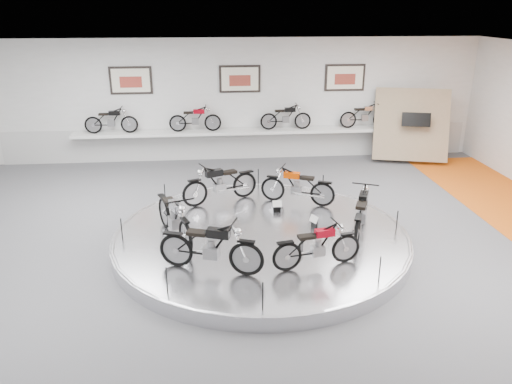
{
  "coord_description": "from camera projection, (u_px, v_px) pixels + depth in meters",
  "views": [
    {
      "loc": [
        -1.05,
        -9.53,
        4.94
      ],
      "look_at": [
        -0.08,
        0.6,
        1.13
      ],
      "focal_mm": 35.0,
      "sensor_mm": 36.0,
      "label": 1
    }
  ],
  "objects": [
    {
      "name": "platform_rim",
      "position": [
        261.0,
        233.0,
        10.89
      ],
      "size": [
        6.4,
        6.4,
        0.1
      ],
      "primitive_type": "torus",
      "color": "#B2B2BA",
      "rests_on": "display_platform"
    },
    {
      "name": "shelf_bike_c",
      "position": [
        286.0,
        119.0,
        16.6
      ],
      "size": [
        1.22,
        0.43,
        0.73
      ],
      "primitive_type": null,
      "color": "black",
      "rests_on": "shelf"
    },
    {
      "name": "floor",
      "position": [
        262.0,
        251.0,
        10.71
      ],
      "size": [
        16.0,
        16.0,
        0.0
      ],
      "primitive_type": "plane",
      "color": "#4D4D4F",
      "rests_on": "ground"
    },
    {
      "name": "display_panel",
      "position": [
        411.0,
        125.0,
        16.46
      ],
      "size": [
        2.56,
        1.52,
        2.3
      ],
      "primitive_type": "cube",
      "rotation": [
        -0.35,
        0.0,
        -0.26
      ],
      "color": "#987B60",
      "rests_on": "floor"
    },
    {
      "name": "bike_a",
      "position": [
        297.0,
        186.0,
        12.31
      ],
      "size": [
        1.69,
        1.15,
        0.94
      ],
      "primitive_type": null,
      "rotation": [
        0.0,
        0.0,
        2.73
      ],
      "color": "#C63A00",
      "rests_on": "display_platform"
    },
    {
      "name": "poster_right",
      "position": [
        345.0,
        78.0,
        16.57
      ],
      "size": [
        1.35,
        0.06,
        0.88
      ],
      "primitive_type": "cube",
      "color": "white",
      "rests_on": "wall_back"
    },
    {
      "name": "bike_e",
      "position": [
        317.0,
        245.0,
        9.31
      ],
      "size": [
        1.57,
        0.81,
        0.88
      ],
      "primitive_type": null,
      "rotation": [
        0.0,
        0.0,
        6.48
      ],
      "color": "maroon",
      "rests_on": "display_platform"
    },
    {
      "name": "shelf",
      "position": [
        241.0,
        132.0,
        16.61
      ],
      "size": [
        11.0,
        0.55,
        0.1
      ],
      "primitive_type": "cube",
      "color": "silver",
      "rests_on": "wall_back"
    },
    {
      "name": "bike_f",
      "position": [
        362.0,
        212.0,
        10.68
      ],
      "size": [
        1.23,
        1.8,
        1.0
      ],
      "primitive_type": null,
      "rotation": [
        0.0,
        0.0,
        7.45
      ],
      "color": "black",
      "rests_on": "display_platform"
    },
    {
      "name": "wall_back",
      "position": [
        240.0,
        100.0,
        16.54
      ],
      "size": [
        16.0,
        0.0,
        16.0
      ],
      "primitive_type": "plane",
      "rotation": [
        1.57,
        0.0,
        0.0
      ],
      "color": "silver",
      "rests_on": "floor"
    },
    {
      "name": "shelf_bike_d",
      "position": [
        365.0,
        117.0,
        16.84
      ],
      "size": [
        1.22,
        0.43,
        0.73
      ],
      "primitive_type": null,
      "color": "#A3A4A8",
      "rests_on": "shelf"
    },
    {
      "name": "bike_b",
      "position": [
        220.0,
        183.0,
        12.4
      ],
      "size": [
        1.81,
        1.23,
        1.01
      ],
      "primitive_type": null,
      "rotation": [
        0.0,
        0.0,
        3.55
      ],
      "color": "black",
      "rests_on": "display_platform"
    },
    {
      "name": "shelf_bike_b",
      "position": [
        195.0,
        120.0,
        16.33
      ],
      "size": [
        1.22,
        0.43,
        0.73
      ],
      "primitive_type": null,
      "color": "maroon",
      "rests_on": "shelf"
    },
    {
      "name": "bike_d",
      "position": [
        210.0,
        246.0,
        9.13
      ],
      "size": [
        1.82,
        1.16,
        1.01
      ],
      "primitive_type": null,
      "rotation": [
        0.0,
        0.0,
        5.94
      ],
      "color": "black",
      "rests_on": "display_platform"
    },
    {
      "name": "display_platform",
      "position": [
        261.0,
        238.0,
        10.94
      ],
      "size": [
        6.4,
        6.4,
        0.3
      ],
      "primitive_type": "cylinder",
      "color": "silver",
      "rests_on": "floor"
    },
    {
      "name": "bike_c",
      "position": [
        174.0,
        216.0,
        10.39
      ],
      "size": [
        1.23,
        1.88,
        1.04
      ],
      "primitive_type": null,
      "rotation": [
        0.0,
        0.0,
        5.09
      ],
      "color": "#A3A4A8",
      "rests_on": "display_platform"
    },
    {
      "name": "poster_center",
      "position": [
        240.0,
        79.0,
        16.25
      ],
      "size": [
        1.35,
        0.06,
        0.88
      ],
      "primitive_type": "cube",
      "color": "white",
      "rests_on": "wall_back"
    },
    {
      "name": "dado_band",
      "position": [
        241.0,
        143.0,
        17.03
      ],
      "size": [
        15.68,
        0.04,
        1.1
      ],
      "primitive_type": "cube",
      "color": "#BCBCBA",
      "rests_on": "floor"
    },
    {
      "name": "poster_left",
      "position": [
        131.0,
        80.0,
        15.94
      ],
      "size": [
        1.35,
        0.06,
        0.88
      ],
      "primitive_type": "cube",
      "color": "white",
      "rests_on": "wall_back"
    },
    {
      "name": "ceiling",
      "position": [
        263.0,
        59.0,
        9.31
      ],
      "size": [
        16.0,
        16.0,
        0.0
      ],
      "primitive_type": "plane",
      "rotation": [
        3.14,
        0.0,
        0.0
      ],
      "color": "white",
      "rests_on": "wall_back"
    },
    {
      "name": "shelf_bike_a",
      "position": [
        111.0,
        122.0,
        16.09
      ],
      "size": [
        1.22,
        0.43,
        0.73
      ],
      "primitive_type": null,
      "color": "black",
      "rests_on": "shelf"
    }
  ]
}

